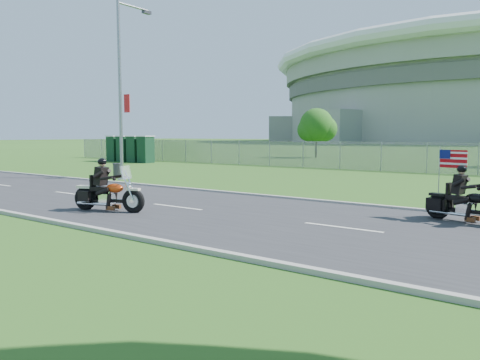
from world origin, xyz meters
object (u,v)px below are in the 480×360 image
Objects in this scene: porta_toilet_a at (146,150)px; porta_toilet_c at (125,149)px; motorcycle_lead at (108,195)px; trash_can at (117,171)px; streetlight at (123,78)px; porta_toilet_b at (135,149)px; porta_toilet_d at (115,149)px; motorcycle_follow at (467,204)px.

porta_toilet_a is 2.80m from porta_toilet_c.
motorcycle_lead is 12.31m from trash_can.
trash_can is (-0.58, -0.10, -5.23)m from streetlight.
porta_toilet_b is at bearing 134.89° from trash_can.
porta_toilet_d is at bearing 180.00° from porta_toilet_a.
porta_toilet_d is at bearing 170.03° from motorcycle_follow.
porta_toilet_a is 26.65m from motorcycle_lead.
streetlight is 17.34m from porta_toilet_c.
porta_toilet_b is at bearing 0.00° from porta_toilet_d.
porta_toilet_c is 28.69m from motorcycle_lead.
streetlight is at bearing -43.35° from porta_toilet_b.
streetlight is 4.35× the size of porta_toilet_a.
porta_toilet_a reaches higher than motorcycle_follow.
streetlight reaches higher than motorcycle_lead.
motorcycle_follow is at bearing -10.03° from trash_can.
motorcycle_follow is at bearing -25.49° from porta_toilet_b.
porta_toilet_c reaches higher than motorcycle_follow.
porta_toilet_a is 14.42m from trash_can.
trash_can is at bearing -45.11° from porta_toilet_b.
trash_can is (10.84, -10.88, -0.74)m from porta_toilet_b.
porta_toilet_a is (-10.02, 10.78, -4.49)m from streetlight.
porta_toilet_a is at bearing 167.01° from motorcycle_follow.
trash_can is at bearing -38.58° from porta_toilet_d.
porta_toilet_b is 1.00× the size of porta_toilet_d.
trash_can is at bearing 122.39° from motorcycle_lead.
streetlight reaches higher than motorcycle_follow.
porta_toilet_a is 2.83× the size of trash_can.
porta_toilet_a is at bearing 0.00° from porta_toilet_d.
porta_toilet_b reaches higher than motorcycle_lead.
motorcycle_follow is (32.69, -14.25, -0.59)m from porta_toilet_d.
porta_toilet_b is 0.90× the size of motorcycle_lead.
porta_toilet_d is at bearing 142.83° from streetlight.
porta_toilet_b is 2.80m from porta_toilet_d.
motorcycle_lead is (18.78, -18.90, -0.60)m from porta_toilet_a.
motorcycle_lead is (8.76, -8.12, -5.09)m from streetlight.
trash_can is at bearing -41.63° from porta_toilet_c.
motorcycle_follow is (28.49, -14.25, -0.59)m from porta_toilet_a.
porta_toilet_a is at bearing 0.00° from porta_toilet_b.
porta_toilet_d is at bearing 180.00° from porta_toilet_b.
porta_toilet_c is 1.40m from porta_toilet_d.
trash_can is (-9.34, 8.02, -0.15)m from motorcycle_lead.
motorcycle_follow is at bearing 8.64° from motorcycle_lead.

